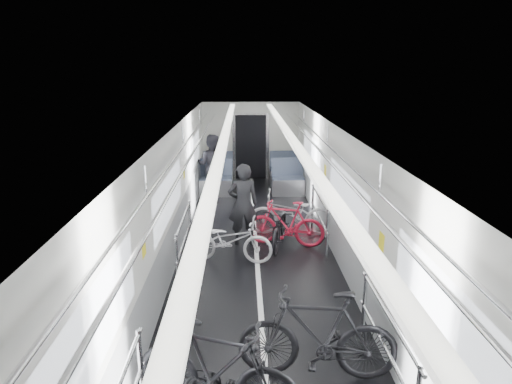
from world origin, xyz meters
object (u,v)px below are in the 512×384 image
person_standing (243,204)px  bike_right_mid (291,214)px  bike_aisle (280,226)px  bike_left_far (229,240)px  bike_right_near (318,335)px  bike_left_mid (217,369)px  person_seated (212,165)px  bike_right_far (286,223)px

person_standing → bike_right_mid: bearing=-161.7°
bike_aisle → bike_left_far: bearing=-129.3°
bike_right_near → bike_aisle: 4.04m
bike_left_mid → bike_right_mid: (1.29, 5.16, -0.07)m
person_standing → person_seated: (-0.86, 3.69, 0.02)m
bike_left_far → bike_aisle: bike_left_far is taller
bike_left_mid → bike_aisle: bike_left_mid is taller
person_standing → bike_left_mid: bearing=80.2°
bike_left_mid → person_standing: (0.27, 4.69, 0.29)m
bike_left_mid → person_seated: bearing=23.9°
bike_left_mid → bike_right_near: size_ratio=0.98×
bike_right_mid → bike_aisle: (-0.28, -0.57, -0.06)m
bike_right_mid → bike_aisle: bearing=-21.1°
bike_right_mid → person_standing: bearing=-60.0°
bike_left_far → bike_right_near: bearing=-151.3°
bike_left_far → bike_right_near: size_ratio=0.87×
bike_right_mid → bike_right_far: bearing=-11.0°
bike_left_mid → bike_left_far: bike_left_mid is taller
bike_left_mid → bike_aisle: size_ratio=1.14×
bike_right_near → bike_left_far: bearing=-154.9°
bike_aisle → person_seated: size_ratio=0.93×
bike_left_mid → person_seated: size_ratio=1.06×
person_seated → bike_right_far: bearing=125.2°
bike_left_far → person_seated: person_seated is taller
bike_right_near → person_seated: 8.01m
bike_left_mid → bike_aisle: 4.70m
bike_left_far → bike_right_far: bearing=-45.6°
bike_right_near → bike_aisle: (-0.10, 4.03, -0.14)m
bike_left_far → bike_right_mid: size_ratio=0.89×
bike_aisle → person_standing: bearing=-175.1°
bike_right_far → bike_right_near: bearing=14.4°
bike_left_far → person_seated: bearing=17.7°
bike_right_near → person_standing: person_standing is taller
bike_right_mid → bike_right_near: bearing=2.9°
bike_aisle → person_seated: person_seated is taller
bike_left_mid → person_standing: size_ratio=1.08×
bike_left_far → person_standing: person_standing is taller
bike_left_mid → bike_right_mid: size_ratio=1.00×
bike_left_far → person_standing: bearing=-6.0°
bike_right_far → bike_left_far: bearing=-41.3°
bike_left_far → bike_aisle: bearing=-41.7°
bike_right_mid → person_seated: bearing=-144.5°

